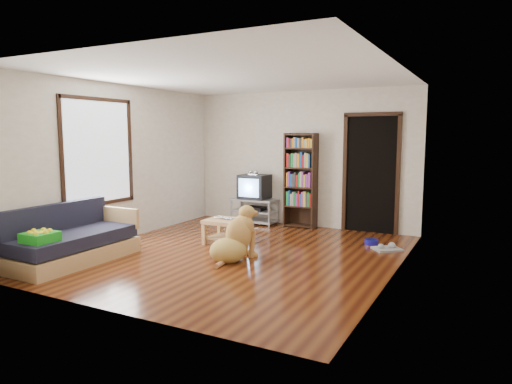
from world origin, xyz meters
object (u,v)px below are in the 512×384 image
at_px(crt_tv, 255,186).
at_px(dog, 235,239).
at_px(laptop, 223,219).
at_px(dog_bowl, 371,242).
at_px(bookshelf, 301,175).
at_px(grey_rag, 387,249).
at_px(sofa, 73,243).
at_px(tv_stand, 255,210).
at_px(green_cushion, 40,237).
at_px(coffee_table, 224,226).

distance_m(crt_tv, dog, 2.74).
relative_size(laptop, dog_bowl, 1.51).
bearing_deg(dog_bowl, bookshelf, 153.19).
distance_m(grey_rag, crt_tv, 3.06).
bearing_deg(laptop, dog, -45.22).
height_order(bookshelf, sofa, bookshelf).
distance_m(dog_bowl, grey_rag, 0.39).
height_order(grey_rag, bookshelf, bookshelf).
height_order(tv_stand, dog, dog).
distance_m(green_cushion, sofa, 0.65).
xyz_separation_m(tv_stand, bookshelf, (0.95, 0.09, 0.73)).
bearing_deg(sofa, green_cushion, -78.39).
distance_m(grey_rag, dog, 2.40).
xyz_separation_m(green_cushion, laptop, (1.19, 2.47, -0.07)).
distance_m(crt_tv, bookshelf, 0.99).
distance_m(bookshelf, dog, 2.68).
height_order(dog_bowl, coffee_table, coffee_table).
relative_size(grey_rag, crt_tv, 0.69).
relative_size(dog_bowl, dog, 0.23).
height_order(laptop, coffee_table, laptop).
relative_size(green_cushion, crt_tv, 0.63).
relative_size(green_cushion, tv_stand, 0.41).
bearing_deg(tv_stand, bookshelf, 5.63).
relative_size(laptop, bookshelf, 0.19).
bearing_deg(grey_rag, tv_stand, 161.40).
height_order(green_cushion, bookshelf, bookshelf).
relative_size(green_cushion, coffee_table, 0.67).
bearing_deg(grey_rag, sofa, -144.68).
bearing_deg(bookshelf, coffee_table, -108.36).
height_order(crt_tv, bookshelf, bookshelf).
height_order(grey_rag, tv_stand, tv_stand).
relative_size(grey_rag, tv_stand, 0.44).
distance_m(green_cushion, bookshelf, 4.72).
xyz_separation_m(tv_stand, sofa, (-0.97, -3.63, -0.01)).
distance_m(coffee_table, dog, 1.00).
bearing_deg(sofa, bookshelf, 62.68).
relative_size(laptop, grey_rag, 0.83).
relative_size(crt_tv, sofa, 0.32).
distance_m(tv_stand, crt_tv, 0.47).
height_order(laptop, dog_bowl, laptop).
distance_m(laptop, bookshelf, 2.04).
xyz_separation_m(crt_tv, coffee_table, (0.34, -1.75, -0.46)).
relative_size(bookshelf, coffee_table, 3.27).
bearing_deg(dog, crt_tv, 111.75).
bearing_deg(dog_bowl, laptop, -153.89).
distance_m(grey_rag, coffee_table, 2.60).
xyz_separation_m(laptop, coffee_table, (0.00, 0.03, -0.13)).
height_order(green_cushion, laptop, green_cushion).
distance_m(dog_bowl, coffee_table, 2.41).
height_order(dog_bowl, grey_rag, dog_bowl).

